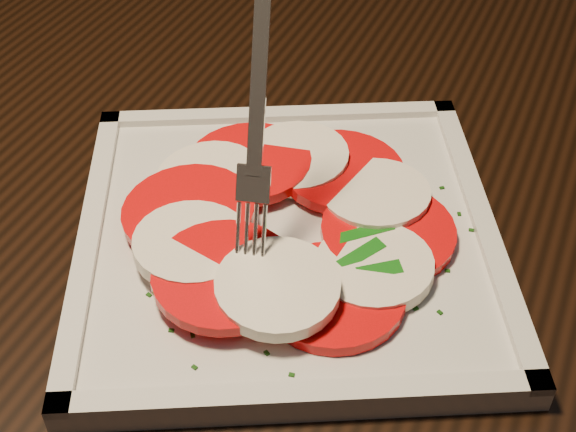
{
  "coord_description": "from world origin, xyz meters",
  "views": [
    {
      "loc": [
        0.37,
        -0.33,
        1.15
      ],
      "look_at": [
        0.25,
        0.06,
        0.78
      ],
      "focal_mm": 50.0,
      "sensor_mm": 36.0,
      "label": 1
    }
  ],
  "objects": [
    {
      "name": "table",
      "position": [
        0.24,
        0.16,
        0.65
      ],
      "size": [
        1.29,
        0.94,
        0.75
      ],
      "rotation": [
        0.0,
        0.0,
        -0.12
      ],
      "color": "black",
      "rests_on": "ground"
    },
    {
      "name": "fork",
      "position": [
        0.23,
        0.06,
        0.88
      ],
      "size": [
        0.05,
        0.09,
        0.18
      ],
      "primitive_type": null,
      "rotation": [
        0.0,
        0.0,
        0.14
      ],
      "color": "white",
      "rests_on": "caprese_salad"
    },
    {
      "name": "caprese_salad",
      "position": [
        0.25,
        0.06,
        0.78
      ],
      "size": [
        0.24,
        0.24,
        0.03
      ],
      "color": "red",
      "rests_on": "plate"
    },
    {
      "name": "chair",
      "position": [
        0.31,
        0.89,
        0.53
      ],
      "size": [
        0.53,
        0.53,
        0.93
      ],
      "rotation": [
        0.0,
        0.0,
        -0.3
      ],
      "color": "black",
      "rests_on": "ground"
    },
    {
      "name": "plate",
      "position": [
        0.25,
        0.06,
        0.76
      ],
      "size": [
        0.37,
        0.37,
        0.01
      ],
      "primitive_type": "cube",
      "rotation": [
        0.0,
        0.0,
        0.35
      ],
      "color": "silver",
      "rests_on": "table"
    }
  ]
}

